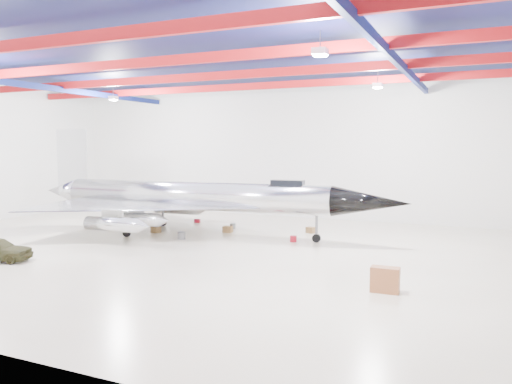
% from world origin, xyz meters
% --- Properties ---
extents(floor, '(40.00, 40.00, 0.00)m').
position_xyz_m(floor, '(0.00, 0.00, 0.00)').
color(floor, beige).
rests_on(floor, ground).
extents(wall_back, '(40.00, 0.00, 40.00)m').
position_xyz_m(wall_back, '(0.00, 15.00, 5.50)').
color(wall_back, silver).
rests_on(wall_back, floor).
extents(ceiling, '(40.00, 40.00, 0.00)m').
position_xyz_m(ceiling, '(0.00, 0.00, 11.00)').
color(ceiling, '#0A0F38').
rests_on(ceiling, wall_back).
extents(ceiling_structure, '(39.50, 29.50, 1.08)m').
position_xyz_m(ceiling_structure, '(0.00, 0.00, 10.32)').
color(ceiling_structure, maroon).
rests_on(ceiling_structure, ceiling).
extents(jet_aircraft, '(26.68, 16.36, 7.27)m').
position_xyz_m(jet_aircraft, '(-1.99, 4.29, 2.38)').
color(jet_aircraft, silver).
rests_on(jet_aircraft, floor).
extents(desk, '(1.18, 0.61, 1.07)m').
position_xyz_m(desk, '(12.36, -4.12, 0.54)').
color(desk, brown).
rests_on(desk, floor).
extents(crate_ply, '(0.65, 0.55, 0.41)m').
position_xyz_m(crate_ply, '(-4.72, 3.78, 0.21)').
color(crate_ply, olive).
rests_on(crate_ply, floor).
extents(toolbox_red, '(0.46, 0.39, 0.29)m').
position_xyz_m(toolbox_red, '(-4.36, 8.81, 0.14)').
color(toolbox_red, maroon).
rests_on(toolbox_red, floor).
extents(engine_drum, '(0.54, 0.54, 0.47)m').
position_xyz_m(engine_drum, '(-1.78, 2.47, 0.23)').
color(engine_drum, '#59595B').
rests_on(engine_drum, floor).
extents(parts_bin, '(0.72, 0.65, 0.41)m').
position_xyz_m(parts_bin, '(5.23, 8.07, 0.20)').
color(parts_bin, olive).
rests_on(parts_bin, floor).
extents(tool_chest, '(0.51, 0.51, 0.39)m').
position_xyz_m(tool_chest, '(5.21, 4.54, 0.20)').
color(tool_chest, maroon).
rests_on(tool_chest, floor).
extents(oil_barrel, '(0.65, 0.54, 0.43)m').
position_xyz_m(oil_barrel, '(-0.18, 5.92, 0.21)').
color(oil_barrel, olive).
rests_on(oil_barrel, floor).
extents(spares_box, '(0.50, 0.50, 0.38)m').
position_xyz_m(spares_box, '(-0.56, 7.48, 0.19)').
color(spares_box, '#59595B').
rests_on(spares_box, floor).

